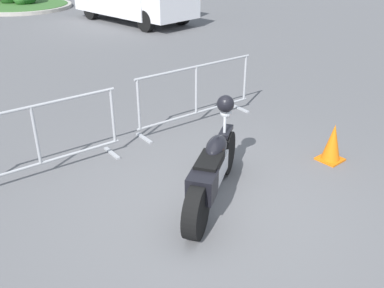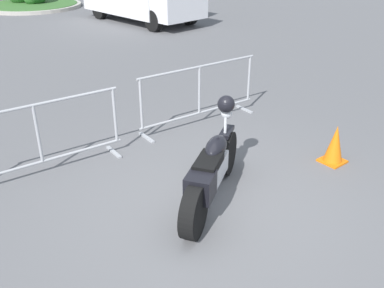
% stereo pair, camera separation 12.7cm
% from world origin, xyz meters
% --- Properties ---
extents(ground_plane, '(120.00, 120.00, 0.00)m').
position_xyz_m(ground_plane, '(0.00, 0.00, 0.00)').
color(ground_plane, '#5B5B5E').
extents(motorcycle, '(1.86, 1.31, 1.20)m').
position_xyz_m(motorcycle, '(0.09, 0.14, 0.46)').
color(motorcycle, black).
rests_on(motorcycle, ground).
extents(crowd_barrier_near, '(2.42, 0.57, 1.07)m').
position_xyz_m(crowd_barrier_near, '(-1.35, 2.13, 0.56)').
color(crowd_barrier_near, '#9EA0A5').
rests_on(crowd_barrier_near, ground).
extents(crowd_barrier_far, '(2.42, 0.57, 1.07)m').
position_xyz_m(crowd_barrier_far, '(1.53, 2.13, 0.56)').
color(crowd_barrier_far, '#9EA0A5').
rests_on(crowd_barrier_far, ground).
extents(planter_island, '(4.27, 4.27, 1.18)m').
position_xyz_m(planter_island, '(3.89, 17.10, 0.33)').
color(planter_island, '#ADA89E').
rests_on(planter_island, ground).
extents(traffic_cone, '(0.34, 0.34, 0.59)m').
position_xyz_m(traffic_cone, '(2.18, -0.24, 0.29)').
color(traffic_cone, orange).
rests_on(traffic_cone, ground).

